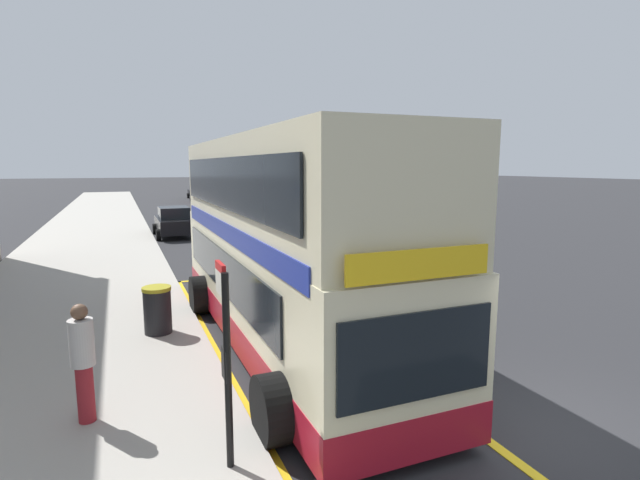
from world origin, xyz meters
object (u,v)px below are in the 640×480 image
object	(u,v)px
double_decker_bus	(282,250)
parked_car_maroon_distant	(202,195)
parked_car_black_across	(174,222)
bus_stop_sign	(226,348)
litter_bin	(158,310)
parked_car_black_kerbside	(198,192)
pedestrian_waiting_near_sign	(83,358)

from	to	relation	value
double_decker_bus	parked_car_maroon_distant	xyz separation A→B (m)	(5.01, 42.21, -1.26)
parked_car_maroon_distant	parked_car_black_across	world-z (taller)	same
double_decker_bus	parked_car_black_across	size ratio (longest dim) A/B	2.44
bus_stop_sign	parked_car_maroon_distant	size ratio (longest dim) A/B	0.60
parked_car_black_across	litter_bin	xyz separation A→B (m)	(-2.08, -16.29, -0.13)
parked_car_black_across	bus_stop_sign	bearing A→B (deg)	84.53
parked_car_black_kerbside	pedestrian_waiting_near_sign	size ratio (longest dim) A/B	2.37
double_decker_bus	bus_stop_sign	size ratio (longest dim) A/B	4.04
litter_bin	double_decker_bus	bearing A→B (deg)	-27.21
parked_car_maroon_distant	parked_car_black_across	distance (m)	25.22
parked_car_maroon_distant	litter_bin	bearing A→B (deg)	-101.96
parked_car_maroon_distant	pedestrian_waiting_near_sign	bearing A→B (deg)	-102.72
double_decker_bus	parked_car_black_kerbside	bearing A→B (deg)	83.51
parked_car_maroon_distant	pedestrian_waiting_near_sign	size ratio (longest dim) A/B	2.37
double_decker_bus	bus_stop_sign	bearing A→B (deg)	-116.81
parked_car_maroon_distant	litter_bin	size ratio (longest dim) A/B	3.99
bus_stop_sign	parked_car_maroon_distant	distance (m)	46.84
parked_car_black_across	parked_car_black_kerbside	size ratio (longest dim) A/B	1.00
parked_car_maroon_distant	parked_car_black_kerbside	world-z (taller)	same
double_decker_bus	litter_bin	xyz separation A→B (m)	(-2.50, 1.28, -1.39)
pedestrian_waiting_near_sign	bus_stop_sign	bearing A→B (deg)	-46.53
double_decker_bus	bus_stop_sign	distance (m)	4.59
pedestrian_waiting_near_sign	parked_car_black_kerbside	bearing A→B (deg)	79.61
bus_stop_sign	litter_bin	world-z (taller)	bus_stop_sign
parked_car_black_across	litter_bin	world-z (taller)	parked_car_black_across
parked_car_black_kerbside	pedestrian_waiting_near_sign	xyz separation A→B (m)	(-9.24, -50.40, 0.31)
bus_stop_sign	parked_car_maroon_distant	xyz separation A→B (m)	(7.08, 46.29, -0.85)
parked_car_black_kerbside	litter_bin	size ratio (longest dim) A/B	3.99
double_decker_bus	pedestrian_waiting_near_sign	bearing A→B (deg)	-148.75
double_decker_bus	parked_car_maroon_distant	size ratio (longest dim) A/B	2.44
double_decker_bus	parked_car_black_kerbside	xyz separation A→B (m)	(5.48, 48.12, -1.26)
bus_stop_sign	litter_bin	distance (m)	5.47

